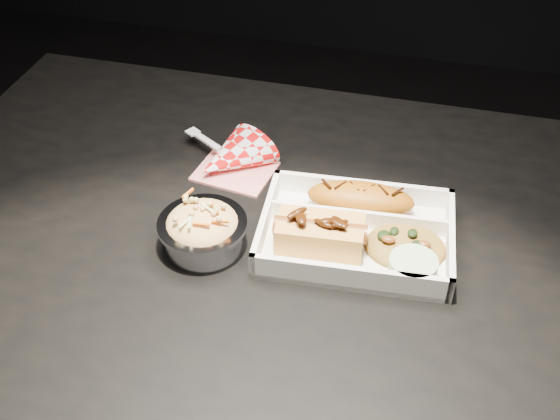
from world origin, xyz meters
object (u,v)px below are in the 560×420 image
object	(u,v)px
dining_table	(305,292)
hotdog	(320,232)
fried_pastry	(361,199)
napkin_fork	(230,158)
food_tray	(356,236)
foil_coleslaw_cup	(203,229)

from	to	relation	value
dining_table	hotdog	distance (m)	0.13
fried_pastry	dining_table	bearing A→B (deg)	-126.13
dining_table	napkin_fork	distance (m)	0.23
dining_table	napkin_fork	xyz separation A→B (m)	(-0.15, 0.14, 0.11)
food_tray	fried_pastry	world-z (taller)	fried_pastry
dining_table	foil_coleslaw_cup	world-z (taller)	foil_coleslaw_cup
food_tray	hotdog	world-z (taller)	hotdog
fried_pastry	napkin_fork	size ratio (longest dim) A/B	0.91
food_tray	dining_table	bearing A→B (deg)	-163.52
foil_coleslaw_cup	napkin_fork	xyz separation A→B (m)	(-0.02, 0.17, -0.01)
hotdog	napkin_fork	bearing A→B (deg)	134.11
hotdog	foil_coleslaw_cup	bearing A→B (deg)	-173.80
hotdog	napkin_fork	size ratio (longest dim) A/B	0.76
hotdog	napkin_fork	world-z (taller)	napkin_fork
dining_table	food_tray	bearing A→B (deg)	20.67
foil_coleslaw_cup	napkin_fork	size ratio (longest dim) A/B	0.73
hotdog	foil_coleslaw_cup	distance (m)	0.15
dining_table	food_tray	distance (m)	0.12
fried_pastry	napkin_fork	xyz separation A→B (m)	(-0.21, 0.06, -0.01)
foil_coleslaw_cup	napkin_fork	world-z (taller)	same
hotdog	fried_pastry	bearing A→B (deg)	60.59
napkin_fork	hotdog	bearing A→B (deg)	-9.20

